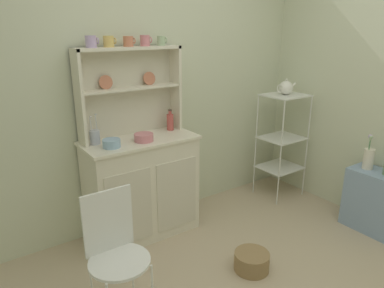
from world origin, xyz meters
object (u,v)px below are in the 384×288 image
object	(u,v)px
cup_lilac_0	(91,42)
utensil_jar	(95,137)
wire_chair	(115,247)
bowl_mixing_large	(112,143)
porcelain_teapot	(286,88)
hutch_shelf_unit	(128,85)
jam_bottle	(170,121)
bakers_rack	(282,133)
side_shelf_blue	(375,202)
hutch_cabinet	(142,186)
floor_basket	(252,261)
flower_vase	(369,157)

from	to	relation	value
cup_lilac_0	utensil_jar	xyz separation A→B (m)	(-0.05, -0.05, -0.71)
wire_chair	bowl_mixing_large	distance (m)	0.88
wire_chair	porcelain_teapot	distance (m)	2.35
cup_lilac_0	porcelain_teapot	xyz separation A→B (m)	(1.87, -0.27, -0.48)
porcelain_teapot	utensil_jar	bearing A→B (deg)	173.40
hutch_shelf_unit	utensil_jar	bearing A→B (deg)	-166.09
cup_lilac_0	jam_bottle	size ratio (longest dim) A/B	0.51
hutch_shelf_unit	wire_chair	bearing A→B (deg)	-121.37
bakers_rack	cup_lilac_0	xyz separation A→B (m)	(-1.87, 0.27, 0.95)
side_shelf_blue	jam_bottle	bearing A→B (deg)	138.31
hutch_cabinet	porcelain_teapot	size ratio (longest dim) A/B	4.12
side_shelf_blue	bowl_mixing_large	world-z (taller)	bowl_mixing_large
wire_chair	floor_basket	size ratio (longest dim) A/B	3.22
hutch_cabinet	bakers_rack	xyz separation A→B (m)	(1.57, -0.14, 0.24)
side_shelf_blue	bowl_mixing_large	xyz separation A→B (m)	(-1.99, 1.06, 0.63)
jam_bottle	bowl_mixing_large	bearing A→B (deg)	-165.58
jam_bottle	flower_vase	size ratio (longest dim) A/B	0.60
floor_basket	bowl_mixing_large	bearing A→B (deg)	129.18
bakers_rack	porcelain_teapot	world-z (taller)	porcelain_teapot
bakers_rack	cup_lilac_0	distance (m)	2.11
flower_vase	bakers_rack	bearing A→B (deg)	99.39
bowl_mixing_large	utensil_jar	size ratio (longest dim) A/B	0.55
jam_bottle	porcelain_teapot	world-z (taller)	porcelain_teapot
hutch_shelf_unit	bowl_mixing_large	size ratio (longest dim) A/B	6.46
floor_basket	cup_lilac_0	world-z (taller)	cup_lilac_0
hutch_shelf_unit	utensil_jar	distance (m)	0.51
wire_chair	cup_lilac_0	bearing A→B (deg)	58.72
hutch_cabinet	utensil_jar	size ratio (longest dim) A/B	3.85
porcelain_teapot	bowl_mixing_large	bearing A→B (deg)	177.79
hutch_cabinet	porcelain_teapot	bearing A→B (deg)	-5.26
utensil_jar	hutch_shelf_unit	bearing A→B (deg)	13.91
hutch_cabinet	side_shelf_blue	xyz separation A→B (m)	(1.71, -1.13, -0.17)
bakers_rack	utensil_jar	xyz separation A→B (m)	(-1.92, 0.22, 0.24)
side_shelf_blue	cup_lilac_0	world-z (taller)	cup_lilac_0
side_shelf_blue	cup_lilac_0	distance (m)	2.74
hutch_shelf_unit	hutch_cabinet	bearing A→B (deg)	-90.00
hutch_cabinet	side_shelf_blue	size ratio (longest dim) A/B	1.72
side_shelf_blue	floor_basket	world-z (taller)	side_shelf_blue
cup_lilac_0	porcelain_teapot	distance (m)	1.94
hutch_cabinet	wire_chair	xyz separation A→B (m)	(-0.59, -0.80, 0.07)
bowl_mixing_large	side_shelf_blue	bearing A→B (deg)	-28.03
jam_bottle	side_shelf_blue	bearing A→B (deg)	-41.69
floor_basket	cup_lilac_0	bearing A→B (deg)	124.39
utensil_jar	flower_vase	world-z (taller)	utensil_jar
wire_chair	bowl_mixing_large	size ratio (longest dim) A/B	6.26
hutch_cabinet	wire_chair	bearing A→B (deg)	-126.29
cup_lilac_0	porcelain_teapot	world-z (taller)	cup_lilac_0
side_shelf_blue	floor_basket	xyz separation A→B (m)	(-1.29, 0.20, -0.20)
side_shelf_blue	porcelain_teapot	world-z (taller)	porcelain_teapot
bakers_rack	jam_bottle	bearing A→B (deg)	169.32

